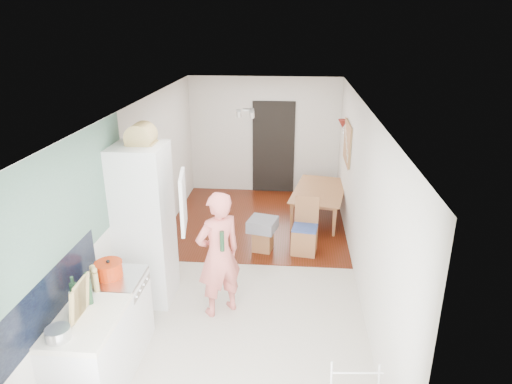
# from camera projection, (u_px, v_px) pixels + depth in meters

# --- Properties ---
(room_shell) EXTENTS (3.20, 7.00, 2.50)m
(room_shell) POSITION_uv_depth(u_px,v_px,m) (248.00, 195.00, 6.49)
(room_shell) COLOR silver
(room_shell) RESTS_ON ground
(floor) EXTENTS (3.20, 7.00, 0.01)m
(floor) POSITION_uv_depth(u_px,v_px,m) (248.00, 271.00, 6.94)
(floor) COLOR beige
(floor) RESTS_ON ground
(wood_floor_overlay) EXTENTS (3.20, 3.30, 0.01)m
(wood_floor_overlay) POSITION_uv_depth(u_px,v_px,m) (258.00, 221.00, 8.66)
(wood_floor_overlay) COLOR #50160D
(wood_floor_overlay) RESTS_ON room_shell
(sage_wall_panel) EXTENTS (0.02, 3.00, 1.30)m
(sage_wall_panel) POSITION_uv_depth(u_px,v_px,m) (68.00, 205.00, 4.54)
(sage_wall_panel) COLOR slate
(sage_wall_panel) RESTS_ON room_shell
(tile_splashback) EXTENTS (0.02, 1.90, 0.50)m
(tile_splashback) POSITION_uv_depth(u_px,v_px,m) (52.00, 296.00, 4.28)
(tile_splashback) COLOR black
(tile_splashback) RESTS_ON room_shell
(doorway_recess) EXTENTS (0.90, 0.04, 2.00)m
(doorway_recess) POSITION_uv_depth(u_px,v_px,m) (273.00, 148.00, 9.81)
(doorway_recess) COLOR black
(doorway_recess) RESTS_ON room_shell
(base_cabinet) EXTENTS (0.60, 0.90, 0.86)m
(base_cabinet) POSITION_uv_depth(u_px,v_px,m) (91.00, 360.00, 4.51)
(base_cabinet) COLOR silver
(base_cabinet) RESTS_ON room_shell
(worktop) EXTENTS (0.62, 0.92, 0.06)m
(worktop) POSITION_uv_depth(u_px,v_px,m) (85.00, 321.00, 4.35)
(worktop) COLOR white
(worktop) RESTS_ON room_shell
(range_cooker) EXTENTS (0.60, 0.60, 0.88)m
(range_cooker) POSITION_uv_depth(u_px,v_px,m) (119.00, 313.00, 5.21)
(range_cooker) COLOR silver
(range_cooker) RESTS_ON room_shell
(cooker_top) EXTENTS (0.60, 0.60, 0.04)m
(cooker_top) POSITION_uv_depth(u_px,v_px,m) (114.00, 279.00, 5.04)
(cooker_top) COLOR silver
(cooker_top) RESTS_ON room_shell
(fridge_housing) EXTENTS (0.66, 0.66, 2.15)m
(fridge_housing) POSITION_uv_depth(u_px,v_px,m) (144.00, 225.00, 5.93)
(fridge_housing) COLOR silver
(fridge_housing) RESTS_ON room_shell
(fridge_door) EXTENTS (0.14, 0.56, 0.70)m
(fridge_door) POSITION_uv_depth(u_px,v_px,m) (183.00, 202.00, 5.43)
(fridge_door) COLOR silver
(fridge_door) RESTS_ON room_shell
(fridge_interior) EXTENTS (0.02, 0.52, 0.66)m
(fridge_interior) POSITION_uv_depth(u_px,v_px,m) (165.00, 192.00, 5.74)
(fridge_interior) COLOR white
(fridge_interior) RESTS_ON room_shell
(pinboard) EXTENTS (0.03, 0.90, 0.70)m
(pinboard) POSITION_uv_depth(u_px,v_px,m) (348.00, 143.00, 8.03)
(pinboard) COLOR tan
(pinboard) RESTS_ON room_shell
(pinboard_frame) EXTENTS (0.00, 0.94, 0.74)m
(pinboard_frame) POSITION_uv_depth(u_px,v_px,m) (347.00, 143.00, 8.03)
(pinboard_frame) COLOR brown
(pinboard_frame) RESTS_ON room_shell
(wall_sconce) EXTENTS (0.18, 0.18, 0.16)m
(wall_sconce) POSITION_uv_depth(u_px,v_px,m) (343.00, 124.00, 8.57)
(wall_sconce) COLOR maroon
(wall_sconce) RESTS_ON room_shell
(person) EXTENTS (0.86, 0.81, 1.97)m
(person) POSITION_uv_depth(u_px,v_px,m) (218.00, 244.00, 5.64)
(person) COLOR #DF6E66
(person) RESTS_ON floor
(dining_table) EXTENTS (1.02, 1.51, 0.49)m
(dining_table) POSITION_uv_depth(u_px,v_px,m) (320.00, 206.00, 8.70)
(dining_table) COLOR brown
(dining_table) RESTS_ON floor
(dining_chair) EXTENTS (0.44, 0.44, 0.93)m
(dining_chair) POSITION_uv_depth(u_px,v_px,m) (305.00, 227.00, 7.32)
(dining_chair) COLOR brown
(dining_chair) RESTS_ON floor
(stool) EXTENTS (0.35, 0.35, 0.39)m
(stool) POSITION_uv_depth(u_px,v_px,m) (263.00, 240.00, 7.49)
(stool) COLOR brown
(stool) RESTS_ON floor
(grey_drape) EXTENTS (0.52, 0.52, 0.19)m
(grey_drape) POSITION_uv_depth(u_px,v_px,m) (263.00, 225.00, 7.34)
(grey_drape) COLOR gray
(grey_drape) RESTS_ON stool
(bread_bin) EXTENTS (0.35, 0.33, 0.18)m
(bread_bin) POSITION_uv_depth(u_px,v_px,m) (141.00, 136.00, 5.59)
(bread_bin) COLOR tan
(bread_bin) RESTS_ON fridge_housing
(red_casserole) EXTENTS (0.35, 0.35, 0.18)m
(red_casserole) POSITION_uv_depth(u_px,v_px,m) (109.00, 269.00, 5.02)
(red_casserole) COLOR #BD2C0A
(red_casserole) RESTS_ON cooker_top
(steel_pan) EXTENTS (0.28, 0.28, 0.11)m
(steel_pan) POSITION_uv_depth(u_px,v_px,m) (58.00, 334.00, 4.04)
(steel_pan) COLOR silver
(steel_pan) RESTS_ON worktop
(held_bottle) EXTENTS (0.06, 0.06, 0.26)m
(held_bottle) POSITION_uv_depth(u_px,v_px,m) (222.00, 241.00, 5.48)
(held_bottle) COLOR #1B3C22
(held_bottle) RESTS_ON person
(bottle_a) EXTENTS (0.08, 0.08, 0.28)m
(bottle_a) POSITION_uv_depth(u_px,v_px,m) (89.00, 291.00, 4.52)
(bottle_a) COLOR #1B3C22
(bottle_a) RESTS_ON worktop
(bottle_b) EXTENTS (0.08, 0.08, 0.30)m
(bottle_b) POSITION_uv_depth(u_px,v_px,m) (75.00, 297.00, 4.41)
(bottle_b) COLOR #1B3C22
(bottle_b) RESTS_ON worktop
(bottle_c) EXTENTS (0.11, 0.11, 0.22)m
(bottle_c) POSITION_uv_depth(u_px,v_px,m) (75.00, 301.00, 4.41)
(bottle_c) COLOR silver
(bottle_c) RESTS_ON worktop
(pepper_mill_front) EXTENTS (0.07, 0.07, 0.22)m
(pepper_mill_front) POSITION_uv_depth(u_px,v_px,m) (96.00, 282.00, 4.74)
(pepper_mill_front) COLOR tan
(pepper_mill_front) RESTS_ON worktop
(pepper_mill_back) EXTENTS (0.07, 0.07, 0.21)m
(pepper_mill_back) POSITION_uv_depth(u_px,v_px,m) (94.00, 279.00, 4.80)
(pepper_mill_back) COLOR tan
(pepper_mill_back) RESTS_ON worktop
(chopping_boards) EXTENTS (0.08, 0.30, 0.40)m
(chopping_boards) POSITION_uv_depth(u_px,v_px,m) (79.00, 299.00, 4.28)
(chopping_boards) COLOR tan
(chopping_boards) RESTS_ON worktop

